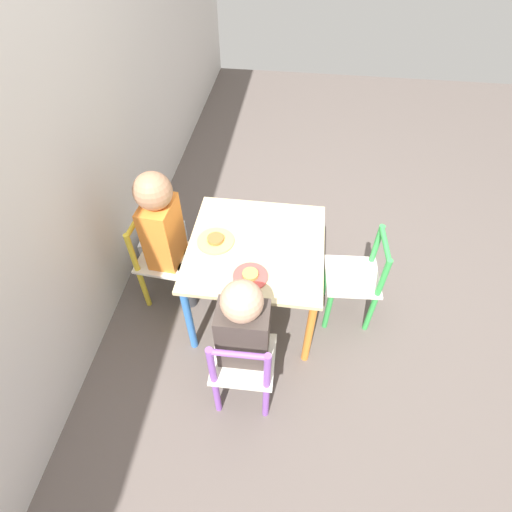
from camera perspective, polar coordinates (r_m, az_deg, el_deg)
The scene contains 11 objects.
ground_plane at distance 2.22m, azimuth 0.00°, elevation -7.12°, with size 6.00×6.00×0.00m, color #5B514C.
house_wall at distance 1.66m, azimuth -31.14°, elevation 23.78°, with size 6.00×0.06×2.60m.
kids_table at distance 1.89m, azimuth 0.00°, elevation 0.12°, with size 0.63×0.63×0.48m.
chair_yellow at distance 2.12m, azimuth -13.29°, elevation -0.56°, with size 0.28×0.28×0.54m.
chair_purple at distance 1.73m, azimuth -1.86°, elevation -15.50°, with size 0.26×0.26×0.54m.
chair_green at distance 2.05m, azimuth 14.10°, elevation -3.29°, with size 0.28×0.28×0.54m.
child_back at distance 1.94m, azimuth -12.82°, elevation 3.60°, with size 0.21×0.22×0.81m.
child_left at distance 1.60m, azimuth -1.73°, elevation -10.61°, with size 0.21×0.20×0.76m.
plate_back at distance 1.86m, azimuth -5.79°, elevation 2.22°, with size 0.17×0.17×0.03m.
plate_left at distance 1.71m, azimuth -0.81°, elevation -2.85°, with size 0.15×0.15×0.03m.
storage_bin at distance 2.48m, azimuth -13.01°, elevation 1.86°, with size 0.25×0.22×0.16m.
Camera 1 is at (-1.26, -0.16, 1.82)m, focal length 28.00 mm.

